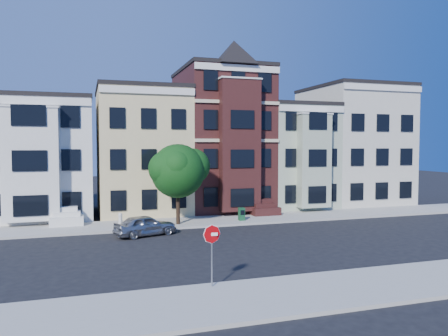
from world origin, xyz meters
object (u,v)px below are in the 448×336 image
object	(u,v)px
street_tree	(178,175)
parked_car	(145,225)
stop_sign	(212,252)
fire_hydrant	(120,222)
newspaper_box	(242,214)

from	to	relation	value
street_tree	parked_car	bearing A→B (deg)	-135.23
street_tree	stop_sign	size ratio (longest dim) A/B	2.51
street_tree	fire_hydrant	distance (m)	4.97
fire_hydrant	stop_sign	size ratio (longest dim) A/B	0.29
parked_car	fire_hydrant	world-z (taller)	parked_car
newspaper_box	stop_sign	xyz separation A→B (m)	(-6.18, -13.66, 0.90)
parked_car	street_tree	bearing A→B (deg)	-62.52
street_tree	fire_hydrant	size ratio (longest dim) A/B	8.79
street_tree	newspaper_box	size ratio (longest dim) A/B	7.38
parked_car	newspaper_box	size ratio (longest dim) A/B	4.13
newspaper_box	stop_sign	size ratio (longest dim) A/B	0.34
parked_car	stop_sign	bearing A→B (deg)	168.52
newspaper_box	fire_hydrant	xyz separation A→B (m)	(-8.64, -0.14, -0.07)
parked_car	newspaper_box	world-z (taller)	parked_car
street_tree	fire_hydrant	world-z (taller)	street_tree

